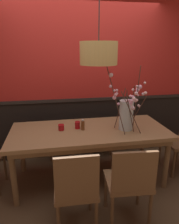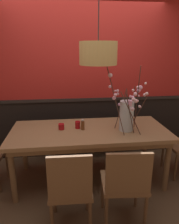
# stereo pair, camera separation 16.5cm
# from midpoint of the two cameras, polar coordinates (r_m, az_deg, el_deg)

# --- Properties ---
(ground_plane) EXTENTS (24.00, 24.00, 0.00)m
(ground_plane) POSITION_cam_midpoint_polar(r_m,az_deg,el_deg) (3.22, 1.54, -17.61)
(ground_plane) COLOR brown
(back_wall) EXTENTS (5.22, 0.14, 2.77)m
(back_wall) POSITION_cam_midpoint_polar(r_m,az_deg,el_deg) (3.48, -0.22, 9.62)
(back_wall) COLOR black
(back_wall) RESTS_ON ground
(dining_table) EXTENTS (2.12, 0.93, 0.77)m
(dining_table) POSITION_cam_midpoint_polar(r_m,az_deg,el_deg) (2.88, 1.65, -6.30)
(dining_table) COLOR #997047
(dining_table) RESTS_ON ground
(chair_far_side_right) EXTENTS (0.43, 0.41, 0.94)m
(chair_far_side_right) POSITION_cam_midpoint_polar(r_m,az_deg,el_deg) (3.78, 4.63, -3.18)
(chair_far_side_right) COLOR brown
(chair_far_side_right) RESTS_ON ground
(chair_near_side_left) EXTENTS (0.44, 0.43, 0.92)m
(chair_near_side_left) POSITION_cam_midpoint_polar(r_m,az_deg,el_deg) (2.19, -2.94, -19.84)
(chair_near_side_left) COLOR brown
(chair_near_side_left) RESTS_ON ground
(chair_far_side_left) EXTENTS (0.43, 0.44, 0.87)m
(chair_far_side_left) POSITION_cam_midpoint_polar(r_m,az_deg,el_deg) (3.72, -5.76, -4.10)
(chair_far_side_left) COLOR brown
(chair_far_side_left) RESTS_ON ground
(chair_near_side_right) EXTENTS (0.49, 0.46, 0.92)m
(chair_near_side_right) POSITION_cam_midpoint_polar(r_m,az_deg,el_deg) (2.28, 11.86, -18.24)
(chair_near_side_right) COLOR brown
(chair_near_side_right) RESTS_ON ground
(vase_with_blossoms) EXTENTS (0.59, 0.54, 0.86)m
(vase_with_blossoms) POSITION_cam_midpoint_polar(r_m,az_deg,el_deg) (2.81, 11.84, -0.73)
(vase_with_blossoms) COLOR silver
(vase_with_blossoms) RESTS_ON dining_table
(candle_holder_nearer_center) EXTENTS (0.08, 0.08, 0.08)m
(candle_holder_nearer_center) POSITION_cam_midpoint_polar(r_m,az_deg,el_deg) (2.85, -6.04, -4.00)
(candle_holder_nearer_center) COLOR #9E0F14
(candle_holder_nearer_center) RESTS_ON dining_table
(candle_holder_nearer_edge) EXTENTS (0.08, 0.08, 0.10)m
(candle_holder_nearer_edge) POSITION_cam_midpoint_polar(r_m,az_deg,el_deg) (2.87, -1.60, -3.53)
(candle_holder_nearer_edge) COLOR #9E0F14
(candle_holder_nearer_edge) RESTS_ON dining_table
(condiment_bottle) EXTENTS (0.05, 0.05, 0.15)m
(condiment_bottle) POSITION_cam_midpoint_polar(r_m,az_deg,el_deg) (2.81, -0.17, -3.54)
(condiment_bottle) COLOR brown
(condiment_bottle) RESTS_ON dining_table
(pendant_lamp) EXTENTS (0.45, 0.45, 1.14)m
(pendant_lamp) POSITION_cam_midpoint_polar(r_m,az_deg,el_deg) (2.56, 4.31, 15.67)
(pendant_lamp) COLOR tan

